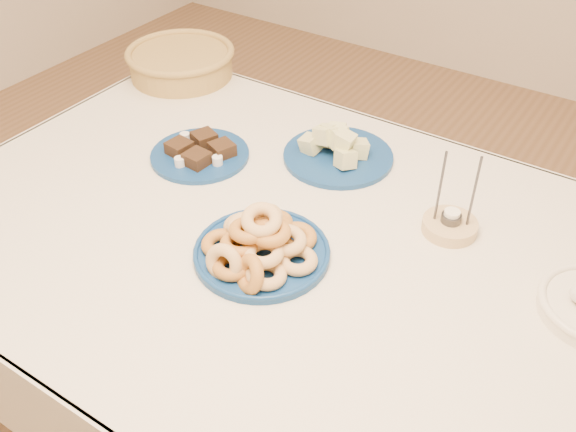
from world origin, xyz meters
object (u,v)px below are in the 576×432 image
object	(u,v)px
dining_table	(300,277)
brownie_plate	(200,153)
donut_platter	(260,246)
melon_plate	(337,150)
candle_holder	(450,224)
wicker_basket	(181,61)

from	to	relation	value
dining_table	brownie_plate	size ratio (longest dim) A/B	6.54
brownie_plate	donut_platter	bearing A→B (deg)	-33.00
dining_table	melon_plate	distance (m)	0.35
melon_plate	candle_holder	xyz separation A→B (m)	(0.34, -0.11, -0.01)
wicker_basket	candle_holder	world-z (taller)	candle_holder
dining_table	brownie_plate	distance (m)	0.42
melon_plate	wicker_basket	size ratio (longest dim) A/B	1.06
dining_table	candle_holder	world-z (taller)	candle_holder
donut_platter	brownie_plate	bearing A→B (deg)	147.00
donut_platter	wicker_basket	world-z (taller)	donut_platter
dining_table	wicker_basket	xyz separation A→B (m)	(-0.72, 0.45, 0.15)
melon_plate	candle_holder	world-z (taller)	candle_holder
dining_table	melon_plate	world-z (taller)	melon_plate
brownie_plate	candle_holder	size ratio (longest dim) A/B	1.33
brownie_plate	candle_holder	xyz separation A→B (m)	(0.63, 0.07, 0.01)
donut_platter	melon_plate	world-z (taller)	donut_platter
donut_platter	brownie_plate	world-z (taller)	donut_platter
donut_platter	wicker_basket	xyz separation A→B (m)	(-0.68, 0.55, 0.01)
dining_table	wicker_basket	world-z (taller)	wicker_basket
brownie_plate	wicker_basket	size ratio (longest dim) A/B	0.77
dining_table	donut_platter	xyz separation A→B (m)	(-0.04, -0.09, 0.14)
dining_table	candle_holder	size ratio (longest dim) A/B	8.70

